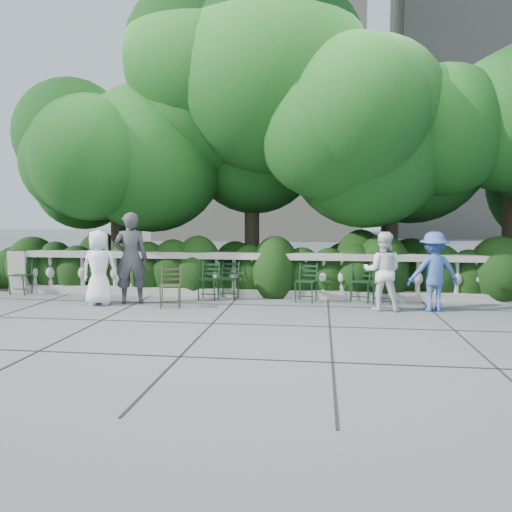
# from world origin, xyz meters

# --- Properties ---
(ground) EXTENTS (90.00, 90.00, 0.00)m
(ground) POSITION_xyz_m (0.00, 0.00, 0.00)
(ground) COLOR #585B61
(ground) RESTS_ON ground
(balustrade) EXTENTS (12.00, 0.44, 1.00)m
(balustrade) POSITION_xyz_m (0.00, 1.80, 0.49)
(balustrade) COLOR #9E998E
(balustrade) RESTS_ON ground
(shrub_hedge) EXTENTS (15.00, 2.60, 1.70)m
(shrub_hedge) POSITION_xyz_m (0.00, 3.00, 0.00)
(shrub_hedge) COLOR black
(shrub_hedge) RESTS_ON ground
(tree_canopy) EXTENTS (15.04, 6.52, 6.78)m
(tree_canopy) POSITION_xyz_m (0.69, 3.19, 3.96)
(tree_canopy) COLOR #3F3023
(tree_canopy) RESTS_ON ground
(chair_a) EXTENTS (0.44, 0.48, 0.84)m
(chair_a) POSITION_xyz_m (-5.60, 1.31, 0.00)
(chair_a) COLOR black
(chair_a) RESTS_ON ground
(chair_b) EXTENTS (0.48, 0.52, 0.84)m
(chair_b) POSITION_xyz_m (-1.10, 1.17, 0.00)
(chair_b) COLOR black
(chair_b) RESTS_ON ground
(chair_c) EXTENTS (0.54, 0.57, 0.84)m
(chair_c) POSITION_xyz_m (1.00, 1.14, 0.00)
(chair_c) COLOR black
(chair_c) RESTS_ON ground
(chair_d) EXTENTS (0.49, 0.53, 0.84)m
(chair_d) POSITION_xyz_m (-0.69, 1.32, 0.00)
(chair_d) COLOR black
(chair_d) RESTS_ON ground
(chair_e) EXTENTS (0.47, 0.51, 0.84)m
(chair_e) POSITION_xyz_m (2.62, 1.12, 0.00)
(chair_e) COLOR black
(chair_e) RESTS_ON ground
(chair_f) EXTENTS (0.51, 0.54, 0.84)m
(chair_f) POSITION_xyz_m (2.15, 1.26, 0.00)
(chair_f) COLOR black
(chair_f) RESTS_ON ground
(chair_weathered) EXTENTS (0.53, 0.56, 0.84)m
(chair_weathered) POSITION_xyz_m (-1.61, 0.16, 0.00)
(chair_weathered) COLOR black
(chair_weathered) RESTS_ON ground
(person_businessman) EXTENTS (0.76, 0.50, 1.55)m
(person_businessman) POSITION_xyz_m (-3.18, 0.42, 0.78)
(person_businessman) COLOR white
(person_businessman) RESTS_ON ground
(person_woman_grey) EXTENTS (0.81, 0.67, 1.91)m
(person_woman_grey) POSITION_xyz_m (-2.59, 0.66, 0.96)
(person_woman_grey) COLOR #3B3B40
(person_woman_grey) RESTS_ON ground
(person_casual_man) EXTENTS (0.81, 0.67, 1.54)m
(person_casual_man) POSITION_xyz_m (2.54, 0.60, 0.77)
(person_casual_man) COLOR white
(person_casual_man) RESTS_ON ground
(person_older_blue) EXTENTS (1.08, 0.74, 1.54)m
(person_older_blue) POSITION_xyz_m (3.50, 0.63, 0.77)
(person_older_blue) COLOR #3858A8
(person_older_blue) RESTS_ON ground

